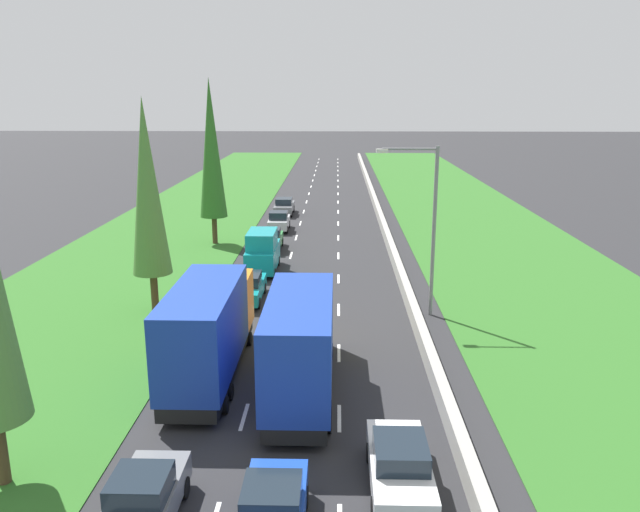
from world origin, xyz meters
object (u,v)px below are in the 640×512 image
(blue_hatchback_centre_lane, at_px, (273,510))
(teal_sedan_left_lane, at_px, (247,287))
(blue_box_truck_left_lane, at_px, (209,328))
(poplar_tree_second, at_px, (147,188))
(silver_hatchback_left_lane, at_px, (279,221))
(poplar_tree_third, at_px, (211,149))
(grey_sedan_left_lane, at_px, (284,206))
(blue_box_truck_centre_lane, at_px, (301,341))
(white_sedan_right_lane, at_px, (400,465))
(teal_van_left_lane, at_px, (263,251))
(grey_hatchback_left_lane, at_px, (144,499))
(green_hatchback_left_lane, at_px, (270,239))
(street_light_mast, at_px, (428,219))

(blue_hatchback_centre_lane, distance_m, teal_sedan_left_lane, 20.15)
(blue_box_truck_left_lane, relative_size, poplar_tree_second, 0.82)
(silver_hatchback_left_lane, bearing_deg, teal_sedan_left_lane, -90.22)
(poplar_tree_third, bearing_deg, teal_sedan_left_lane, -72.25)
(blue_box_truck_left_lane, bearing_deg, grey_sedan_left_lane, 89.99)
(teal_sedan_left_lane, bearing_deg, blue_box_truck_centre_lane, -71.73)
(blue_box_truck_centre_lane, distance_m, white_sedan_right_lane, 7.22)
(teal_van_left_lane, height_order, poplar_tree_third, poplar_tree_third)
(grey_hatchback_left_lane, height_order, blue_box_truck_centre_lane, blue_box_truck_centre_lane)
(grey_sedan_left_lane, bearing_deg, white_sedan_right_lane, -80.93)
(green_hatchback_left_lane, relative_size, grey_sedan_left_lane, 0.87)
(teal_van_left_lane, relative_size, street_light_mast, 0.54)
(grey_sedan_left_lane, bearing_deg, poplar_tree_second, -99.12)
(green_hatchback_left_lane, distance_m, silver_hatchback_left_lane, 7.05)
(teal_sedan_left_lane, relative_size, teal_van_left_lane, 0.92)
(blue_hatchback_centre_lane, relative_size, teal_van_left_lane, 0.80)
(blue_box_truck_centre_lane, xyz_separation_m, blue_box_truck_left_lane, (-3.86, 1.28, 0.00))
(blue_hatchback_centre_lane, relative_size, white_sedan_right_lane, 0.87)
(teal_van_left_lane, xyz_separation_m, poplar_tree_third, (-4.76, 8.09, 6.08))
(poplar_tree_third, bearing_deg, blue_box_truck_centre_lane, -72.02)
(poplar_tree_second, height_order, poplar_tree_third, poplar_tree_third)
(grey_sedan_left_lane, bearing_deg, street_light_mast, -71.18)
(blue_box_truck_centre_lane, relative_size, silver_hatchback_left_lane, 2.41)
(street_light_mast, bearing_deg, poplar_tree_second, 179.50)
(teal_van_left_lane, relative_size, silver_hatchback_left_lane, 1.26)
(poplar_tree_third, distance_m, street_light_mast, 21.92)
(blue_hatchback_centre_lane, relative_size, green_hatchback_left_lane, 1.00)
(grey_sedan_left_lane, bearing_deg, blue_box_truck_left_lane, -90.01)
(teal_sedan_left_lane, distance_m, poplar_tree_second, 7.89)
(teal_sedan_left_lane, distance_m, grey_sedan_left_lane, 27.07)
(silver_hatchback_left_lane, bearing_deg, white_sedan_right_lane, -79.34)
(blue_box_truck_centre_lane, distance_m, blue_box_truck_left_lane, 4.07)
(blue_box_truck_centre_lane, distance_m, poplar_tree_second, 13.49)
(grey_hatchback_left_lane, height_order, teal_van_left_lane, teal_van_left_lane)
(blue_hatchback_centre_lane, xyz_separation_m, green_hatchback_left_lane, (-3.43, 32.17, 0.00))
(poplar_tree_second, bearing_deg, teal_sedan_left_lane, 22.50)
(teal_sedan_left_lane, distance_m, teal_van_left_lane, 6.21)
(teal_sedan_left_lane, height_order, grey_sedan_left_lane, same)
(grey_sedan_left_lane, xyz_separation_m, poplar_tree_third, (-4.47, -12.80, 6.67))
(poplar_tree_second, xyz_separation_m, street_light_mast, (14.60, -0.13, -1.56))
(grey_hatchback_left_lane, bearing_deg, silver_hatchback_left_lane, 89.78)
(teal_sedan_left_lane, height_order, silver_hatchback_left_lane, silver_hatchback_left_lane)
(silver_hatchback_left_lane, bearing_deg, blue_box_truck_centre_lane, -83.18)
(poplar_tree_second, xyz_separation_m, poplar_tree_third, (0.19, 16.24, 0.68))
(grey_hatchback_left_lane, bearing_deg, blue_hatchback_centre_lane, -5.66)
(grey_hatchback_left_lane, xyz_separation_m, green_hatchback_left_lane, (0.12, 31.82, 0.00))
(blue_box_truck_left_lane, height_order, silver_hatchback_left_lane, blue_box_truck_left_lane)
(blue_box_truck_centre_lane, xyz_separation_m, poplar_tree_third, (-8.32, 25.64, 5.30))
(teal_sedan_left_lane, distance_m, white_sedan_right_lane, 19.00)
(blue_hatchback_centre_lane, bearing_deg, grey_hatchback_left_lane, 174.34)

